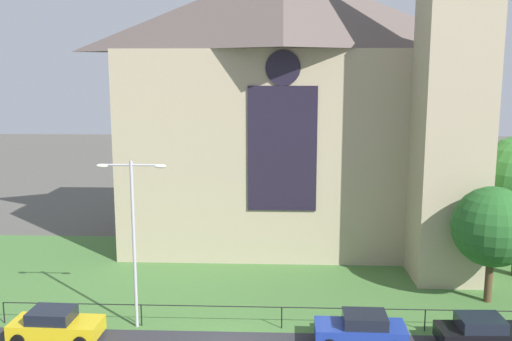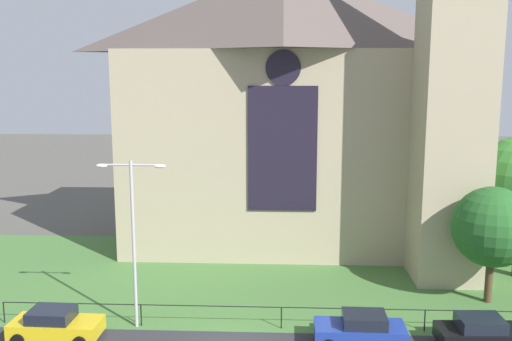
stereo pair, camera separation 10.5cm
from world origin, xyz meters
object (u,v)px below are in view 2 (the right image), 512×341
Objects in this scene: parked_car_yellow at (55,324)px; church_building at (294,104)px; parked_car_black at (483,333)px; tree_right_near at (493,227)px; streetlamp_near at (133,223)px; parked_car_blue at (361,329)px.

church_building is at bearing 57.24° from parked_car_yellow.
tree_right_near is at bearing 66.66° from parked_car_black.
streetlamp_near is at bearing 172.69° from parked_car_black.
tree_right_near reaches higher than parked_car_blue.
parked_car_yellow and parked_car_black have the same top height.
tree_right_near is at bearing -144.17° from parked_car_blue.
parked_car_yellow is at bearing 178.09° from parked_car_black.
streetlamp_near is 5.96m from parked_car_yellow.
streetlamp_near is at bearing 26.08° from parked_car_yellow.
church_building is 4.01× the size of tree_right_near.
church_building is 20.91m from parked_car_black.
parked_car_yellow is (-22.12, -5.52, -3.52)m from tree_right_near.
tree_right_near is (10.63, -11.08, -6.01)m from church_building.
parked_car_blue is at bearing -79.93° from church_building.
parked_car_black is at bearing -62.90° from church_building.
tree_right_near is 6.87m from parked_car_black.
church_building reaches higher than parked_car_yellow.
parked_car_blue is at bearing -7.38° from streetlamp_near.
streetlamp_near is at bearing -168.02° from tree_right_near.
streetlamp_near is 1.98× the size of parked_car_blue.
parked_car_yellow is at bearing -155.85° from streetlamp_near.
parked_car_yellow is (-11.49, -16.60, -9.53)m from church_building.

